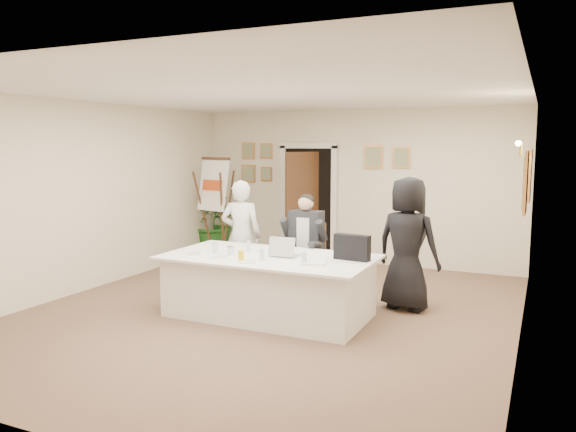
% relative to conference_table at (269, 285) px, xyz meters
% --- Properties ---
extents(floor, '(7.00, 7.00, 0.00)m').
position_rel_conference_table_xyz_m(floor, '(-0.06, 0.13, -0.39)').
color(floor, brown).
rests_on(floor, ground).
extents(ceiling, '(6.00, 7.00, 0.02)m').
position_rel_conference_table_xyz_m(ceiling, '(-0.06, 0.13, 2.41)').
color(ceiling, white).
rests_on(ceiling, wall_back).
extents(wall_back, '(6.00, 0.10, 2.80)m').
position_rel_conference_table_xyz_m(wall_back, '(-0.06, 3.63, 1.01)').
color(wall_back, white).
rests_on(wall_back, floor).
extents(wall_front, '(6.00, 0.10, 2.80)m').
position_rel_conference_table_xyz_m(wall_front, '(-0.06, -3.37, 1.01)').
color(wall_front, white).
rests_on(wall_front, floor).
extents(wall_left, '(0.10, 7.00, 2.80)m').
position_rel_conference_table_xyz_m(wall_left, '(-3.06, 0.13, 1.01)').
color(wall_left, white).
rests_on(wall_left, floor).
extents(wall_right, '(0.10, 7.00, 2.80)m').
position_rel_conference_table_xyz_m(wall_right, '(2.94, 0.13, 1.01)').
color(wall_right, white).
rests_on(wall_right, floor).
extents(doorway, '(1.14, 0.86, 2.20)m').
position_rel_conference_table_xyz_m(doorway, '(-0.94, 3.45, 0.65)').
color(doorway, black).
rests_on(doorway, floor).
extents(pictures_back_wall, '(3.40, 0.06, 0.80)m').
position_rel_conference_table_xyz_m(pictures_back_wall, '(-0.86, 3.60, 1.46)').
color(pictures_back_wall, '#CC8545').
rests_on(pictures_back_wall, wall_back).
extents(pictures_right_wall, '(0.06, 2.20, 0.80)m').
position_rel_conference_table_xyz_m(pictures_right_wall, '(2.91, 1.33, 1.36)').
color(pictures_right_wall, '#CC8545').
rests_on(pictures_right_wall, wall_right).
extents(wall_sconce, '(0.20, 0.30, 0.24)m').
position_rel_conference_table_xyz_m(wall_sconce, '(2.84, 1.33, 1.71)').
color(wall_sconce, gold).
rests_on(wall_sconce, wall_right).
extents(conference_table, '(2.63, 1.41, 0.78)m').
position_rel_conference_table_xyz_m(conference_table, '(0.00, 0.00, 0.00)').
color(conference_table, white).
rests_on(conference_table, floor).
extents(seated_man, '(0.67, 0.71, 1.49)m').
position_rel_conference_table_xyz_m(seated_man, '(0.02, 1.11, 0.35)').
color(seated_man, black).
rests_on(seated_man, floor).
extents(flip_chart, '(0.69, 0.49, 1.90)m').
position_rel_conference_table_xyz_m(flip_chart, '(-2.35, 2.58, 0.49)').
color(flip_chart, '#352510').
rests_on(flip_chart, floor).
extents(standing_man, '(0.69, 0.55, 1.65)m').
position_rel_conference_table_xyz_m(standing_man, '(-0.96, 0.99, 0.43)').
color(standing_man, silver).
rests_on(standing_man, floor).
extents(standing_woman, '(0.96, 0.74, 1.76)m').
position_rel_conference_table_xyz_m(standing_woman, '(1.51, 1.03, 0.48)').
color(standing_woman, black).
rests_on(standing_woman, floor).
extents(potted_palm, '(1.13, 0.99, 1.24)m').
position_rel_conference_table_xyz_m(potted_palm, '(-2.86, 3.33, 0.23)').
color(potted_palm, '#1F581D').
rests_on(potted_palm, floor).
extents(laptop, '(0.36, 0.37, 0.28)m').
position_rel_conference_table_xyz_m(laptop, '(0.20, 0.08, 0.52)').
color(laptop, '#B7BABC').
rests_on(laptop, conference_table).
extents(laptop_bag, '(0.46, 0.17, 0.31)m').
position_rel_conference_table_xyz_m(laptop_bag, '(1.03, 0.19, 0.54)').
color(laptop_bag, black).
rests_on(laptop_bag, conference_table).
extents(paper_stack, '(0.30, 0.23, 0.03)m').
position_rel_conference_table_xyz_m(paper_stack, '(0.71, -0.24, 0.40)').
color(paper_stack, white).
rests_on(paper_stack, conference_table).
extents(plate_left, '(0.23, 0.23, 0.01)m').
position_rel_conference_table_xyz_m(plate_left, '(-0.91, -0.31, 0.39)').
color(plate_left, white).
rests_on(plate_left, conference_table).
extents(plate_mid, '(0.21, 0.21, 0.01)m').
position_rel_conference_table_xyz_m(plate_mid, '(-0.51, -0.34, 0.39)').
color(plate_mid, white).
rests_on(plate_mid, conference_table).
extents(plate_near, '(0.27, 0.27, 0.01)m').
position_rel_conference_table_xyz_m(plate_near, '(-0.07, -0.45, 0.39)').
color(plate_near, white).
rests_on(plate_near, conference_table).
extents(glass_a, '(0.07, 0.07, 0.14)m').
position_rel_conference_table_xyz_m(glass_a, '(-0.71, -0.13, 0.45)').
color(glass_a, silver).
rests_on(glass_a, conference_table).
extents(glass_b, '(0.08, 0.08, 0.14)m').
position_rel_conference_table_xyz_m(glass_b, '(0.05, -0.28, 0.45)').
color(glass_b, silver).
rests_on(glass_b, conference_table).
extents(glass_c, '(0.07, 0.07, 0.14)m').
position_rel_conference_table_xyz_m(glass_c, '(0.60, -0.27, 0.45)').
color(glass_c, silver).
rests_on(glass_c, conference_table).
extents(glass_d, '(0.07, 0.07, 0.14)m').
position_rel_conference_table_xyz_m(glass_d, '(-0.37, 0.14, 0.45)').
color(glass_d, silver).
rests_on(glass_d, conference_table).
extents(oj_glass, '(0.09, 0.09, 0.13)m').
position_rel_conference_table_xyz_m(oj_glass, '(-0.16, -0.43, 0.45)').
color(oj_glass, yellow).
rests_on(oj_glass, conference_table).
extents(steel_jug, '(0.09, 0.09, 0.11)m').
position_rel_conference_table_xyz_m(steel_jug, '(-0.47, -0.15, 0.44)').
color(steel_jug, silver).
rests_on(steel_jug, conference_table).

